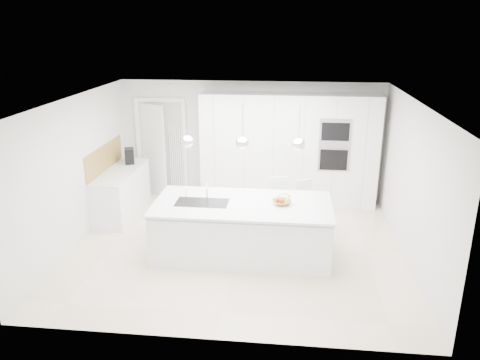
# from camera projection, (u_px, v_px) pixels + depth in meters

# --- Properties ---
(floor) EXTENTS (5.50, 5.50, 0.00)m
(floor) POSITION_uv_depth(u_px,v_px,m) (238.00, 246.00, 8.01)
(floor) COLOR beige
(floor) RESTS_ON ground
(wall_back) EXTENTS (5.50, 0.00, 5.50)m
(wall_back) POSITION_uv_depth(u_px,v_px,m) (251.00, 141.00, 9.96)
(wall_back) COLOR silver
(wall_back) RESTS_ON ground
(wall_left) EXTENTS (0.00, 5.00, 5.00)m
(wall_left) POSITION_uv_depth(u_px,v_px,m) (76.00, 172.00, 7.88)
(wall_left) COLOR silver
(wall_left) RESTS_ON ground
(ceiling) EXTENTS (5.50, 5.50, 0.00)m
(ceiling) POSITION_uv_depth(u_px,v_px,m) (238.00, 100.00, 7.21)
(ceiling) COLOR white
(ceiling) RESTS_ON wall_back
(tall_cabinets) EXTENTS (3.60, 0.60, 2.30)m
(tall_cabinets) POSITION_uv_depth(u_px,v_px,m) (288.00, 150.00, 9.63)
(tall_cabinets) COLOR white
(tall_cabinets) RESTS_ON floor
(oven_stack) EXTENTS (0.62, 0.04, 1.05)m
(oven_stack) POSITION_uv_depth(u_px,v_px,m) (335.00, 145.00, 9.18)
(oven_stack) COLOR #A5A5A8
(oven_stack) RESTS_ON tall_cabinets
(doorway_frame) EXTENTS (1.11, 0.08, 2.13)m
(doorway_frame) POSITION_uv_depth(u_px,v_px,m) (162.00, 149.00, 10.20)
(doorway_frame) COLOR white
(doorway_frame) RESTS_ON floor
(hallway_door) EXTENTS (0.76, 0.38, 2.00)m
(hallway_door) POSITION_uv_depth(u_px,v_px,m) (150.00, 150.00, 10.19)
(hallway_door) COLOR white
(hallway_door) RESTS_ON floor
(radiator) EXTENTS (0.32, 0.04, 1.40)m
(radiator) POSITION_uv_depth(u_px,v_px,m) (177.00, 157.00, 10.22)
(radiator) COLOR white
(radiator) RESTS_ON floor
(left_base_cabinets) EXTENTS (0.60, 1.80, 0.86)m
(left_base_cabinets) POSITION_uv_depth(u_px,v_px,m) (122.00, 193.00, 9.25)
(left_base_cabinets) COLOR white
(left_base_cabinets) RESTS_ON floor
(left_worktop) EXTENTS (0.62, 1.82, 0.04)m
(left_worktop) POSITION_uv_depth(u_px,v_px,m) (120.00, 172.00, 9.10)
(left_worktop) COLOR white
(left_worktop) RESTS_ON left_base_cabinets
(oak_backsplash) EXTENTS (0.02, 1.80, 0.50)m
(oak_backsplash) POSITION_uv_depth(u_px,v_px,m) (105.00, 158.00, 9.05)
(oak_backsplash) COLOR #AB8544
(oak_backsplash) RESTS_ON wall_left
(island_base) EXTENTS (2.80, 1.20, 0.86)m
(island_base) POSITION_uv_depth(u_px,v_px,m) (242.00, 231.00, 7.58)
(island_base) COLOR white
(island_base) RESTS_ON floor
(island_worktop) EXTENTS (2.84, 1.40, 0.04)m
(island_worktop) POSITION_uv_depth(u_px,v_px,m) (243.00, 204.00, 7.48)
(island_worktop) COLOR white
(island_worktop) RESTS_ON island_base
(island_sink) EXTENTS (0.84, 0.44, 0.18)m
(island_sink) POSITION_uv_depth(u_px,v_px,m) (202.00, 207.00, 7.52)
(island_sink) COLOR #3F3F42
(island_sink) RESTS_ON island_worktop
(island_tap) EXTENTS (0.02, 0.02, 0.30)m
(island_tap) POSITION_uv_depth(u_px,v_px,m) (207.00, 190.00, 7.63)
(island_tap) COLOR white
(island_tap) RESTS_ON island_worktop
(pendant_left) EXTENTS (0.20, 0.20, 0.20)m
(pendant_left) POSITION_uv_depth(u_px,v_px,m) (187.00, 142.00, 7.19)
(pendant_left) COLOR white
(pendant_left) RESTS_ON ceiling
(pendant_mid) EXTENTS (0.20, 0.20, 0.20)m
(pendant_mid) POSITION_uv_depth(u_px,v_px,m) (242.00, 143.00, 7.11)
(pendant_mid) COLOR white
(pendant_mid) RESTS_ON ceiling
(pendant_right) EXTENTS (0.20, 0.20, 0.20)m
(pendant_right) POSITION_uv_depth(u_px,v_px,m) (299.00, 144.00, 7.02)
(pendant_right) COLOR white
(pendant_right) RESTS_ON ceiling
(fruit_bowl) EXTENTS (0.37, 0.37, 0.07)m
(fruit_bowl) POSITION_uv_depth(u_px,v_px,m) (282.00, 202.00, 7.41)
(fruit_bowl) COLOR #AB8544
(fruit_bowl) RESTS_ON island_worktop
(espresso_machine) EXTENTS (0.27, 0.33, 0.31)m
(espresso_machine) POSITION_uv_depth(u_px,v_px,m) (129.00, 156.00, 9.55)
(espresso_machine) COLOR black
(espresso_machine) RESTS_ON left_worktop
(bar_stool_left) EXTENTS (0.47, 0.56, 1.04)m
(bar_stool_left) POSITION_uv_depth(u_px,v_px,m) (278.00, 207.00, 8.31)
(bar_stool_left) COLOR white
(bar_stool_left) RESTS_ON floor
(bar_stool_right) EXTENTS (0.47, 0.54, 0.97)m
(bar_stool_right) POSITION_uv_depth(u_px,v_px,m) (303.00, 208.00, 8.37)
(bar_stool_right) COLOR white
(bar_stool_right) RESTS_ON floor
(apple_a) EXTENTS (0.08, 0.08, 0.08)m
(apple_a) POSITION_uv_depth(u_px,v_px,m) (278.00, 200.00, 7.39)
(apple_a) COLOR #A02C19
(apple_a) RESTS_ON fruit_bowl
(apple_b) EXTENTS (0.08, 0.08, 0.08)m
(apple_b) POSITION_uv_depth(u_px,v_px,m) (282.00, 201.00, 7.35)
(apple_b) COLOR #A02C19
(apple_b) RESTS_ON fruit_bowl
(banana_bunch) EXTENTS (0.25, 0.18, 0.23)m
(banana_bunch) POSITION_uv_depth(u_px,v_px,m) (284.00, 197.00, 7.37)
(banana_bunch) COLOR gold
(banana_bunch) RESTS_ON fruit_bowl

